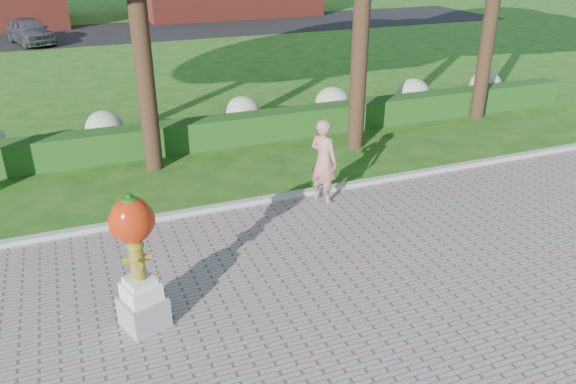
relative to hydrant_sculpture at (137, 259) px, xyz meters
name	(u,v)px	position (x,y,z in m)	size (l,w,h in m)	color
ground	(325,271)	(3.21, 0.38, -1.21)	(100.00, 100.00, 0.00)	#1C4F13
curb	(268,200)	(3.21, 3.38, -1.14)	(40.00, 0.18, 0.15)	#ADADA5
lawn_hedge	(219,132)	(3.21, 7.38, -0.81)	(24.00, 0.70, 0.80)	#1A4213
hydrangea_row	(229,114)	(3.78, 8.38, -0.66)	(20.10, 1.10, 0.99)	#A7B489
street	(126,32)	(3.21, 28.38, -1.20)	(50.00, 8.00, 0.02)	black
hydrant_sculpture	(137,259)	(0.00, 0.00, 0.00)	(0.77, 0.77, 2.22)	gray
woman	(324,161)	(4.36, 2.98, -0.23)	(0.69, 0.45, 1.89)	#AE7263
parked_car	(30,31)	(-1.97, 26.15, -0.51)	(1.62, 4.03, 1.37)	#44464C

